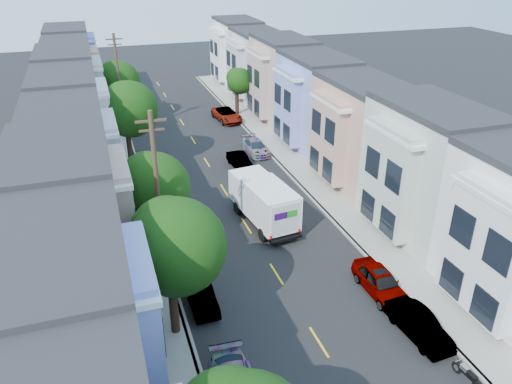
{
  "coord_description": "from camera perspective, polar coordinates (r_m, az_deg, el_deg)",
  "views": [
    {
      "loc": [
        -8.89,
        -22.87,
        17.66
      ],
      "look_at": [
        0.93,
        6.69,
        2.2
      ],
      "focal_mm": 35.0,
      "sensor_mm": 36.0,
      "label": 1
    }
  ],
  "objects": [
    {
      "name": "utility_pole_near",
      "position": [
        27.96,
        -11.1,
        -0.71
      ],
      "size": [
        1.6,
        0.26,
        10.0
      ],
      "color": "#42301E",
      "rests_on": "ground"
    },
    {
      "name": "sidewalk_right",
      "position": [
        44.8,
        4.45,
        3.2
      ],
      "size": [
        2.6,
        70.0,
        0.15
      ],
      "primitive_type": "cube",
      "color": "gray",
      "rests_on": "ground"
    },
    {
      "name": "centerline",
      "position": [
        42.72,
        -4.7,
        1.89
      ],
      "size": [
        0.12,
        70.0,
        0.01
      ],
      "primitive_type": "cube",
      "color": "gold",
      "rests_on": "ground"
    },
    {
      "name": "tree_c",
      "position": [
        30.45,
        -11.7,
        0.42
      ],
      "size": [
        4.34,
        4.34,
        6.8
      ],
      "color": "black",
      "rests_on": "ground"
    },
    {
      "name": "parked_right_b",
      "position": [
        29.22,
        14.01,
        -9.94
      ],
      "size": [
        1.73,
        4.47,
        1.45
      ],
      "primitive_type": "imported",
      "rotation": [
        0.0,
        0.0,
        -0.0
      ],
      "color": "white",
      "rests_on": "ground"
    },
    {
      "name": "utility_pole_far",
      "position": [
        52.45,
        -15.33,
        11.69
      ],
      "size": [
        1.6,
        0.26,
        10.0
      ],
      "color": "#42301E",
      "rests_on": "ground"
    },
    {
      "name": "lead_sedan",
      "position": [
        43.91,
        -1.87,
        3.55
      ],
      "size": [
        1.55,
        3.78,
        1.23
      ],
      "primitive_type": "imported",
      "rotation": [
        0.0,
        0.0,
        0.07
      ],
      "color": "black",
      "rests_on": "ground"
    },
    {
      "name": "parked_left_c",
      "position": [
        27.79,
        -6.36,
        -11.62
      ],
      "size": [
        1.41,
        3.74,
        1.23
      ],
      "primitive_type": "imported",
      "rotation": [
        0.0,
        0.0,
        0.03
      ],
      "color": "#A8AFBC",
      "rests_on": "ground"
    },
    {
      "name": "townhouse_row_left",
      "position": [
        41.85,
        -19.67,
        -0.21
      ],
      "size": [
        5.0,
        70.0,
        8.5
      ],
      "primitive_type": "cube",
      "color": "tan",
      "rests_on": "ground"
    },
    {
      "name": "sidewalk_left",
      "position": [
        41.78,
        -14.52,
        0.61
      ],
      "size": [
        2.6,
        70.0,
        0.15
      ],
      "primitive_type": "cube",
      "color": "gray",
      "rests_on": "ground"
    },
    {
      "name": "parked_right_a",
      "position": [
        26.97,
        18.11,
        -14.28
      ],
      "size": [
        1.69,
        4.05,
        1.32
      ],
      "primitive_type": "imported",
      "rotation": [
        0.0,
        0.0,
        0.08
      ],
      "color": "#40454B",
      "rests_on": "ground"
    },
    {
      "name": "parked_right_c",
      "position": [
        47.05,
        -0.04,
        5.16
      ],
      "size": [
        1.9,
        4.21,
        1.24
      ],
      "primitive_type": "imported",
      "rotation": [
        0.0,
        0.0,
        0.04
      ],
      "color": "black",
      "rests_on": "ground"
    },
    {
      "name": "tree_far_r",
      "position": [
        57.52,
        -1.95,
        12.49
      ],
      "size": [
        2.94,
        2.94,
        5.37
      ],
      "color": "black",
      "rests_on": "ground"
    },
    {
      "name": "townhouse_row_right",
      "position": [
        46.35,
        8.8,
        3.67
      ],
      "size": [
        5.0,
        70.0,
        8.5
      ],
      "primitive_type": "cube",
      "color": "tan",
      "rests_on": "ground"
    },
    {
      "name": "curb_left",
      "position": [
        41.85,
        -12.76,
        0.86
      ],
      "size": [
        0.3,
        70.0,
        0.15
      ],
      "primitive_type": "cube",
      "color": "gray",
      "rests_on": "ground"
    },
    {
      "name": "tree_b",
      "position": [
        23.6,
        -9.27,
        -6.26
      ],
      "size": [
        4.7,
        4.7,
        7.43
      ],
      "color": "black",
      "rests_on": "ground"
    },
    {
      "name": "parked_right_d",
      "position": [
        56.28,
        -3.36,
        8.8
      ],
      "size": [
        2.75,
        5.14,
        1.37
      ],
      "primitive_type": "imported",
      "rotation": [
        0.0,
        0.0,
        0.1
      ],
      "color": "black",
      "rests_on": "ground"
    },
    {
      "name": "motorcycle",
      "position": [
        25.62,
        22.97,
        -18.68
      ],
      "size": [
        0.25,
        1.81,
        0.72
      ],
      "rotation": [
        0.0,
        0.0,
        0.09
      ],
      "color": "black",
      "rests_on": "ground"
    },
    {
      "name": "tree_e",
      "position": [
        56.39,
        -15.57,
        11.91
      ],
      "size": [
        4.7,
        4.7,
        6.82
      ],
      "color": "black",
      "rests_on": "ground"
    },
    {
      "name": "fedex_truck",
      "position": [
        34.58,
        0.88,
        -0.98
      ],
      "size": [
        2.53,
        6.57,
        3.15
      ],
      "rotation": [
        0.0,
        0.0,
        0.12
      ],
      "color": "white",
      "rests_on": "ground"
    },
    {
      "name": "ground",
      "position": [
        30.23,
        2.36,
        -9.37
      ],
      "size": [
        160.0,
        160.0,
        0.0
      ],
      "primitive_type": "plane",
      "color": "black",
      "rests_on": "ground"
    },
    {
      "name": "tree_d",
      "position": [
        43.07,
        -14.35,
        9.11
      ],
      "size": [
        4.7,
        4.7,
        7.83
      ],
      "color": "black",
      "rests_on": "ground"
    },
    {
      "name": "curb_right",
      "position": [
        44.35,
        2.9,
        3.0
      ],
      "size": [
        0.3,
        70.0,
        0.15
      ],
      "primitive_type": "cube",
      "color": "gray",
      "rests_on": "ground"
    },
    {
      "name": "parked_left_d",
      "position": [
        39.93,
        -10.87,
        0.63
      ],
      "size": [
        2.36,
        4.59,
        1.24
      ],
      "primitive_type": "imported",
      "rotation": [
        0.0,
        0.0,
        -0.07
      ],
      "color": "black",
      "rests_on": "ground"
    },
    {
      "name": "road_slab",
      "position": [
        42.72,
        -4.7,
        1.9
      ],
      "size": [
        12.0,
        70.0,
        0.02
      ],
      "primitive_type": "cube",
      "color": "black",
      "rests_on": "ground"
    }
  ]
}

